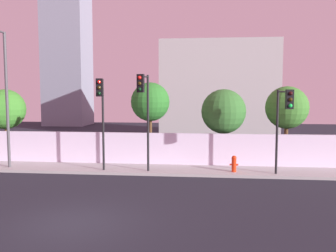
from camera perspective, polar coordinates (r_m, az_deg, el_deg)
name	(u,v)px	position (r m, az deg, el deg)	size (l,w,h in m)	color
ground_plane	(73,223)	(12.74, -14.55, -14.50)	(80.00, 80.00, 0.00)	#20212B
sidewalk	(127,169)	(20.31, -6.39, -6.70)	(36.00, 2.40, 0.15)	#A3A3A3
perimeter_wall	(132,148)	(21.38, -5.67, -3.44)	(36.00, 0.18, 1.80)	silver
traffic_light_left	(101,105)	(19.05, -10.38, 3.29)	(0.36, 1.16, 4.82)	black
traffic_light_center	(284,113)	(18.34, 17.62, 1.94)	(0.49, 1.71, 4.26)	black
traffic_light_right	(144,102)	(18.54, -3.75, 3.74)	(0.46, 1.18, 5.02)	black
street_lamp_curbside	(4,89)	(21.62, -24.15, 5.30)	(0.62, 1.95, 7.37)	#4C4C51
fire_hydrant	(234,163)	(19.39, 10.25, -5.72)	(0.44, 0.26, 0.86)	red
roadside_tree_leftmost	(5,109)	(25.03, -24.07, 2.39)	(2.50, 2.50, 4.48)	brown
roadside_tree_midleft	(150,102)	(21.91, -2.78, 3.74)	(2.32, 2.32, 4.88)	brown
roadside_tree_midright	(224,112)	(21.70, 8.67, 2.23)	(2.62, 2.62, 4.47)	brown
roadside_tree_rightmost	(287,108)	(22.16, 18.05, 2.71)	(2.46, 2.46, 4.64)	brown
low_building_distant	(218,91)	(34.72, 7.84, 5.49)	(10.49, 6.00, 8.90)	#ADADAD
tower_on_skyline	(66,19)	(50.98, -15.57, 15.76)	(5.34, 5.00, 27.49)	gray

